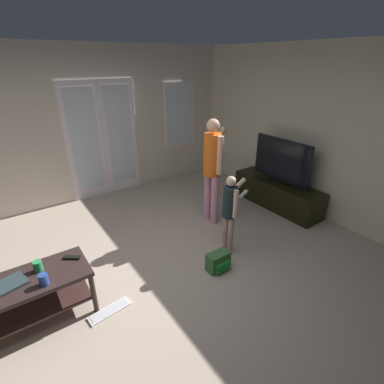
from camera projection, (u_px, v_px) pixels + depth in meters
name	position (u px, v px, depth m)	size (l,w,h in m)	color
ground_plane	(147.00, 280.00, 3.39)	(6.18, 5.40, 0.02)	#B39F8E
wall_back_with_doors	(75.00, 129.00, 4.85)	(6.18, 0.09, 2.66)	beige
wall_right_plain	(318.00, 134.00, 4.43)	(0.06, 5.40, 2.63)	beige
coffee_table	(33.00, 290.00, 2.72)	(1.04, 0.52, 0.51)	#2F201F
tv_stand	(277.00, 194.00, 4.99)	(0.47, 1.61, 0.46)	black
flat_screen_tv	(281.00, 161.00, 4.74)	(0.08, 1.08, 0.74)	black
person_adult	(213.00, 163.00, 4.21)	(0.55, 0.44, 1.63)	pink
person_child	(230.00, 208.00, 3.62)	(0.47, 0.29, 1.09)	tan
backpack	(218.00, 262.00, 3.50)	(0.29, 0.20, 0.23)	#376936
loose_keyboard	(110.00, 311.00, 2.95)	(0.45, 0.18, 0.02)	white
laptop_closed	(7.00, 285.00, 2.57)	(0.32, 0.22, 0.02)	#2D3B3F
cup_near_edge	(38.00, 266.00, 2.74)	(0.08, 0.08, 0.11)	#2B8F4C
cup_by_laptop	(44.00, 279.00, 2.57)	(0.08, 0.08, 0.11)	#28489A
tv_remote_black	(72.00, 257.00, 2.93)	(0.17, 0.05, 0.02)	black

